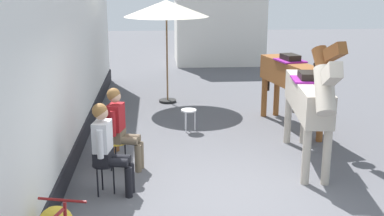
% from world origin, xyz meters
% --- Properties ---
extents(ground_plane, '(40.00, 40.00, 0.00)m').
position_xyz_m(ground_plane, '(0.00, 3.00, 0.00)').
color(ground_plane, '#56565B').
extents(pub_facade_wall, '(0.34, 14.00, 3.40)m').
position_xyz_m(pub_facade_wall, '(-2.55, 1.50, 1.54)').
color(pub_facade_wall, white).
rests_on(pub_facade_wall, ground_plane).
extents(distant_cottage, '(3.40, 2.60, 3.50)m').
position_xyz_m(distant_cottage, '(1.40, 11.68, 1.80)').
color(distant_cottage, silver).
rests_on(distant_cottage, ground_plane).
extents(seated_visitor_near, '(0.61, 0.48, 1.39)m').
position_xyz_m(seated_visitor_near, '(-1.70, 0.29, 0.78)').
color(seated_visitor_near, black).
rests_on(seated_visitor_near, ground_plane).
extents(seated_visitor_far, '(0.61, 0.48, 1.39)m').
position_xyz_m(seated_visitor_far, '(-1.59, 1.26, 0.78)').
color(seated_visitor_far, gold).
rests_on(seated_visitor_far, ground_plane).
extents(saddled_horse_near, '(0.71, 2.99, 2.06)m').
position_xyz_m(saddled_horse_near, '(1.56, 1.24, 1.16)').
color(saddled_horse_near, '#B2A899').
rests_on(saddled_horse_near, ground_plane).
extents(saddled_horse_far, '(0.89, 2.96, 2.06)m').
position_xyz_m(saddled_horse_far, '(1.87, 3.17, 1.16)').
color(saddled_horse_far, brown).
rests_on(saddled_horse_far, ground_plane).
extents(cafe_parasol, '(2.10, 2.10, 2.58)m').
position_xyz_m(cafe_parasol, '(-0.68, 5.69, 2.36)').
color(cafe_parasol, black).
rests_on(cafe_parasol, ground_plane).
extents(spare_stool_white, '(0.32, 0.32, 0.46)m').
position_xyz_m(spare_stool_white, '(-0.31, 3.24, 0.40)').
color(spare_stool_white, white).
rests_on(spare_stool_white, ground_plane).
extents(satchel_bag, '(0.29, 0.28, 0.20)m').
position_xyz_m(satchel_bag, '(-1.82, 2.06, 0.10)').
color(satchel_bag, brown).
rests_on(satchel_bag, ground_plane).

